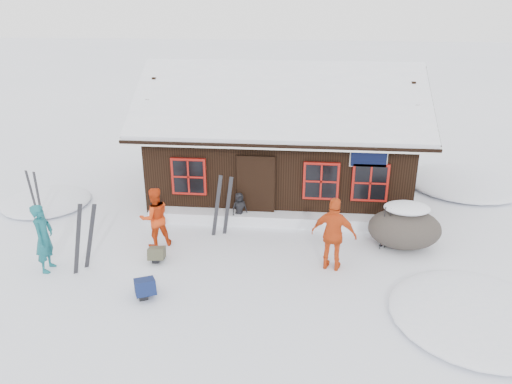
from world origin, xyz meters
TOP-DOWN VIEW (x-y plane):
  - ground at (0.00, 0.00)m, footprint 120.00×120.00m
  - mountain_hut at (1.50, 4.98)m, footprint 8.90×6.09m
  - snow_drift at (1.50, 2.25)m, footprint 7.60×0.60m
  - snow_mounds at (1.65, 1.86)m, footprint 20.60×13.20m
  - skier_teal at (-3.97, -0.89)m, footprint 0.45×0.66m
  - skier_orange_left at (-1.64, 0.61)m, footprint 1.02×0.96m
  - skier_orange_right at (3.07, -0.16)m, footprint 1.19×0.72m
  - skier_crouched at (0.43, 2.20)m, footprint 0.57×0.51m
  - boulder at (5.04, 1.19)m, footprint 1.94×1.45m
  - ski_pair_left at (-3.02, -0.76)m, footprint 0.65×0.45m
  - ski_pair_mid at (-5.48, 1.56)m, footprint 0.46×0.27m
  - ski_pair_right at (0.06, 1.42)m, footprint 0.66×0.18m
  - ski_poles at (4.50, 1.02)m, footprint 0.22×0.11m
  - backpack_blue at (-1.22, -1.80)m, footprint 0.66×0.73m
  - backpack_olive at (-1.40, -0.21)m, footprint 0.46×0.58m

SIDE VIEW (x-z plane):
  - ground at x=0.00m, z-range 0.00..0.00m
  - snow_mounds at x=1.65m, z-range -0.24..0.24m
  - backpack_olive at x=-1.40m, z-range 0.00..0.29m
  - backpack_blue at x=-1.22m, z-range 0.00..0.33m
  - snow_drift at x=1.50m, z-range 0.00..0.35m
  - skier_crouched at x=0.43m, z-range 0.00..0.97m
  - boulder at x=5.04m, z-range 0.00..1.15m
  - ski_poles at x=4.50m, z-range -0.04..1.21m
  - ski_pair_mid at x=-5.48m, z-range -0.05..1.67m
  - skier_orange_left at x=-1.64m, z-range 0.00..1.68m
  - ski_pair_left at x=-3.02m, z-range -0.04..1.75m
  - ski_pair_right at x=0.06m, z-range -0.05..1.79m
  - skier_teal at x=-3.97m, z-range 0.00..1.76m
  - skier_orange_right at x=3.07m, z-range 0.00..1.90m
  - mountain_hut at x=1.50m, z-range -0.63..3.79m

